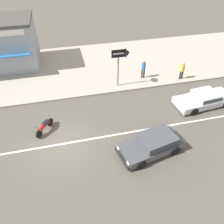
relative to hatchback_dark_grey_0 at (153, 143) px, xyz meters
The scene contains 9 objects.
ground_plane 5.60m from the hatchback_dark_grey_0, 161.43° to the left, with size 160.00×160.00×0.00m, color #544F47.
lane_centre_stripe 5.60m from the hatchback_dark_grey_0, 161.43° to the left, with size 50.40×0.14×0.01m, color silver.
kerb_strip 12.63m from the hatchback_dark_grey_0, 114.71° to the left, with size 68.00×10.00×0.15m, color #ADA393.
hatchback_dark_grey_0 is the anchor object (origin of this frame).
sedan_silver_1 6.49m from the hatchback_dark_grey_0, 31.63° to the left, with size 4.76×2.20×1.06m.
motorcycle_0 7.15m from the hatchback_dark_grey_0, 153.28° to the left, with size 1.14×1.49×0.80m.
arrow_signboard 7.66m from the hatchback_dark_grey_0, 88.04° to the left, with size 1.48×0.69×3.25m.
pedestrian_near_clock 8.39m from the hatchback_dark_grey_0, 74.53° to the left, with size 0.34×0.34×1.67m.
pedestrian_mid_kerb 8.98m from the hatchback_dark_grey_0, 52.36° to the left, with size 0.34×0.34×1.55m.
Camera 1 is at (0.82, -9.77, 10.36)m, focal length 35.00 mm.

